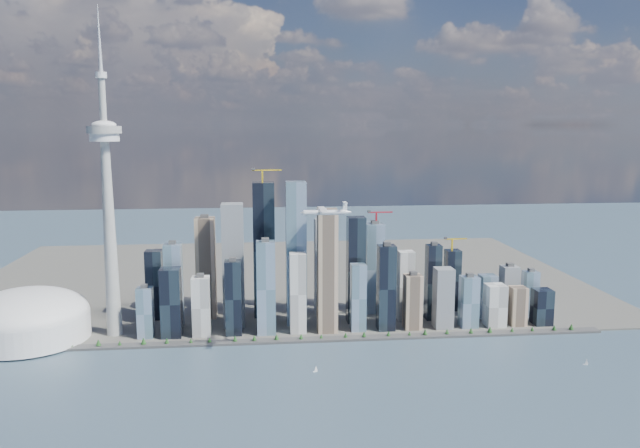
{
  "coord_description": "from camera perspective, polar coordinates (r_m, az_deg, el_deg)",
  "views": [
    {
      "loc": [
        -49.39,
        -760.29,
        362.59
      ],
      "look_at": [
        53.53,
        260.0,
        199.51
      ],
      "focal_mm": 35.0,
      "sensor_mm": 36.0,
      "label": 1
    }
  ],
  "objects": [
    {
      "name": "shoreline_trees",
      "position": [
        1071.59,
        -2.84,
        -10.25
      ],
      "size": [
        960.53,
        7.2,
        8.8
      ],
      "color": "#3F2D1E",
      "rests_on": "seawall"
    },
    {
      "name": "sailboat_east",
      "position": [
        1056.99,
        23.16,
        -11.59
      ],
      "size": [
        7.58,
        4.02,
        10.61
      ],
      "rotation": [
        0.0,
        0.0,
        -0.32
      ],
      "color": "white",
      "rests_on": "ground"
    },
    {
      "name": "needle_tower",
      "position": [
        1106.52,
        -18.82,
        1.97
      ],
      "size": [
        56.0,
        56.0,
        550.5
      ],
      "color": "gray",
      "rests_on": "land"
    },
    {
      "name": "dome_stadium",
      "position": [
        1175.25,
        -25.16,
        -7.81
      ],
      "size": [
        200.0,
        200.0,
        86.0
      ],
      "color": "silver",
      "rests_on": "land"
    },
    {
      "name": "airplane",
      "position": [
        913.98,
        0.52,
        1.13
      ],
      "size": [
        76.1,
        67.12,
        18.63
      ],
      "rotation": [
        0.0,
        0.0,
        -0.0
      ],
      "color": "white",
      "rests_on": "ground"
    },
    {
      "name": "sailboat_west",
      "position": [
        950.68,
        -0.4,
        -13.18
      ],
      "size": [
        7.21,
        3.45,
        10.0
      ],
      "rotation": [
        0.0,
        0.0,
        0.26
      ],
      "color": "white",
      "rests_on": "ground"
    },
    {
      "name": "land",
      "position": [
        1505.08,
        -3.72,
        -4.86
      ],
      "size": [
        1400.0,
        900.0,
        3.0
      ],
      "primitive_type": "cube",
      "color": "#4C4C47",
      "rests_on": "ground"
    },
    {
      "name": "skyscraper_cluster",
      "position": [
        1136.23,
        -0.08,
        -4.96
      ],
      "size": [
        736.0,
        142.0,
        281.31
      ],
      "color": "black",
      "rests_on": "land"
    },
    {
      "name": "seawall",
      "position": [
        1073.85,
        -2.84,
        -10.6
      ],
      "size": [
        1100.0,
        22.0,
        4.0
      ],
      "primitive_type": "cube",
      "color": "#383838",
      "rests_on": "ground"
    },
    {
      "name": "ground",
      "position": [
        843.77,
        -1.92,
        -16.42
      ],
      "size": [
        4000.0,
        4000.0,
        0.0
      ],
      "primitive_type": "plane",
      "color": "#2D394E",
      "rests_on": "ground"
    }
  ]
}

